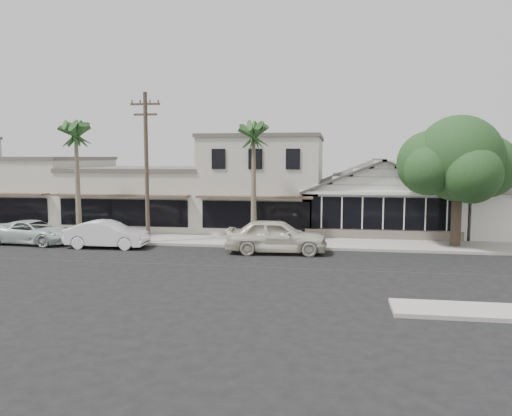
% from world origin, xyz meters
% --- Properties ---
extents(ground, '(140.00, 140.00, 0.00)m').
position_xyz_m(ground, '(0.00, 0.00, 0.00)').
color(ground, black).
rests_on(ground, ground).
extents(sidewalk_north, '(90.00, 3.50, 0.15)m').
position_xyz_m(sidewalk_north, '(-8.00, 6.75, 0.07)').
color(sidewalk_north, '#9E9991').
rests_on(sidewalk_north, ground).
extents(corner_shop, '(10.40, 8.60, 5.10)m').
position_xyz_m(corner_shop, '(5.00, 12.47, 2.62)').
color(corner_shop, silver).
rests_on(corner_shop, ground).
extents(side_cottage, '(6.00, 6.00, 3.00)m').
position_xyz_m(side_cottage, '(13.20, 11.50, 1.50)').
color(side_cottage, silver).
rests_on(side_cottage, ground).
extents(row_building_near, '(8.00, 10.00, 6.50)m').
position_xyz_m(row_building_near, '(-3.00, 13.50, 3.25)').
color(row_building_near, beige).
rests_on(row_building_near, ground).
extents(row_building_midnear, '(10.00, 10.00, 4.20)m').
position_xyz_m(row_building_midnear, '(-12.00, 13.50, 2.10)').
color(row_building_midnear, silver).
rests_on(row_building_midnear, ground).
extents(row_building_midfar, '(11.00, 10.00, 5.00)m').
position_xyz_m(row_building_midfar, '(-22.50, 13.50, 2.50)').
color(row_building_midfar, beige).
rests_on(row_building_midfar, ground).
extents(utility_pole, '(1.80, 0.24, 9.00)m').
position_xyz_m(utility_pole, '(-9.00, 5.20, 4.79)').
color(utility_pole, brown).
rests_on(utility_pole, ground).
extents(car_0, '(5.62, 2.53, 1.87)m').
position_xyz_m(car_0, '(-1.08, 3.72, 0.94)').
color(car_0, beige).
rests_on(car_0, ground).
extents(car_1, '(4.78, 1.81, 1.56)m').
position_xyz_m(car_1, '(-10.92, 3.78, 0.78)').
color(car_1, white).
rests_on(car_1, ground).
extents(car_2, '(5.26, 2.76, 1.41)m').
position_xyz_m(car_2, '(-15.92, 4.33, 0.71)').
color(car_2, silver).
rests_on(car_2, ground).
extents(shade_tree, '(6.83, 6.17, 7.58)m').
position_xyz_m(shade_tree, '(8.85, 6.89, 4.99)').
color(shade_tree, '#483B2B').
rests_on(shade_tree, ground).
extents(palm_east, '(3.25, 3.25, 7.66)m').
position_xyz_m(palm_east, '(-2.78, 6.45, 6.53)').
color(palm_east, '#726651').
rests_on(palm_east, ground).
extents(palm_mid, '(3.33, 3.33, 7.85)m').
position_xyz_m(palm_mid, '(-13.96, 6.19, 6.69)').
color(palm_mid, '#726651').
rests_on(palm_mid, ground).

